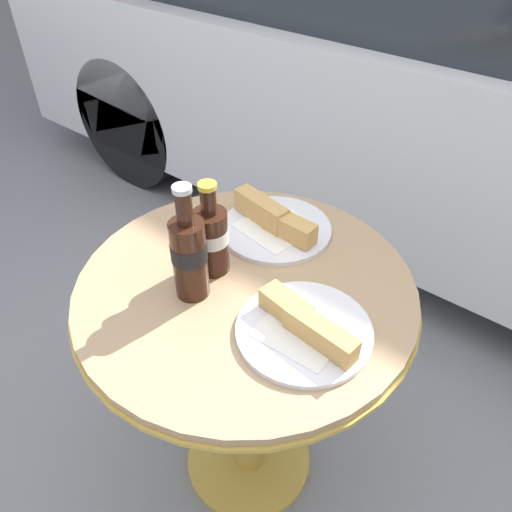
# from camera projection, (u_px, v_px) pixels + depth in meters

# --- Properties ---
(ground_plane) EXTENTS (30.00, 30.00, 0.00)m
(ground_plane) POSITION_uv_depth(u_px,v_px,m) (249.00, 459.00, 1.50)
(ground_plane) COLOR gray
(bistro_table) EXTENTS (0.72, 0.72, 0.73)m
(bistro_table) POSITION_uv_depth(u_px,v_px,m) (247.00, 339.00, 1.15)
(bistro_table) COLOR gold
(bistro_table) RESTS_ON ground_plane
(cola_bottle_left) EXTENTS (0.07, 0.07, 0.25)m
(cola_bottle_left) POSITION_uv_depth(u_px,v_px,m) (189.00, 254.00, 0.95)
(cola_bottle_left) COLOR #33190F
(cola_bottle_left) RESTS_ON bistro_table
(cola_bottle_right) EXTENTS (0.07, 0.07, 0.21)m
(cola_bottle_right) POSITION_uv_depth(u_px,v_px,m) (211.00, 237.00, 1.02)
(cola_bottle_right) COLOR #33190F
(cola_bottle_right) RESTS_ON bistro_table
(lunch_plate_near) EXTENTS (0.26, 0.26, 0.07)m
(lunch_plate_near) POSITION_uv_depth(u_px,v_px,m) (275.00, 224.00, 1.16)
(lunch_plate_near) COLOR white
(lunch_plate_near) RESTS_ON bistro_table
(lunch_plate_far) EXTENTS (0.26, 0.26, 0.06)m
(lunch_plate_far) POSITION_uv_depth(u_px,v_px,m) (304.00, 327.00, 0.92)
(lunch_plate_far) COLOR white
(lunch_plate_far) RESTS_ON bistro_table
(parked_car) EXTENTS (3.87, 1.66, 1.37)m
(parked_car) POSITION_uv_depth(u_px,v_px,m) (424.00, 66.00, 2.22)
(parked_car) COLOR silver
(parked_car) RESTS_ON ground_plane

